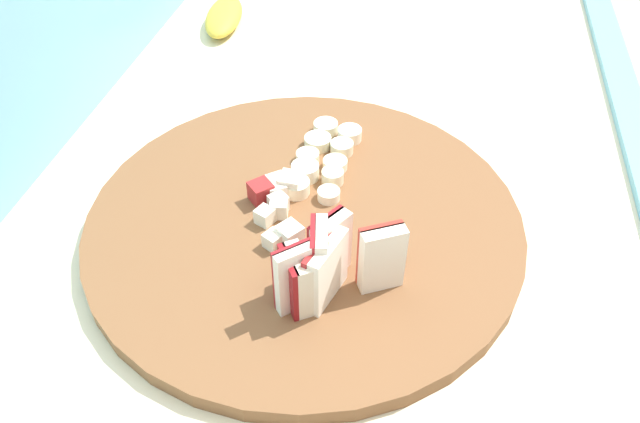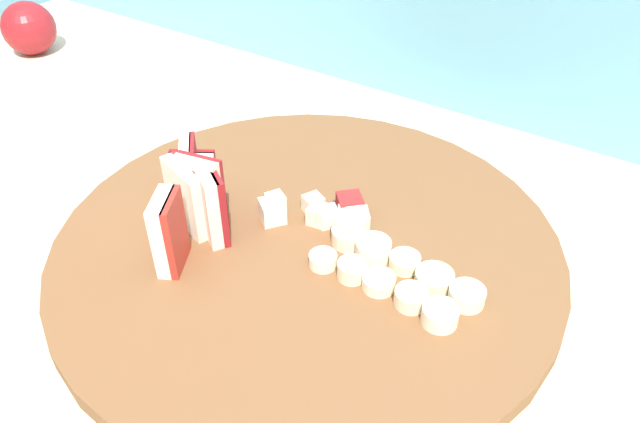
% 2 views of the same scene
% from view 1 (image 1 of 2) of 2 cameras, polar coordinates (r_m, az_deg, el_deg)
% --- Properties ---
extents(tile_backsplash, '(2.40, 0.04, 1.37)m').
position_cam_1_polar(tile_backsplash, '(0.88, -21.40, -8.79)').
color(tile_backsplash, '#6BADC6').
rests_on(tile_backsplash, ground).
extents(cutting_board, '(0.41, 0.41, 0.02)m').
position_cam_1_polar(cutting_board, '(0.60, -1.44, -0.93)').
color(cutting_board, brown).
rests_on(cutting_board, tiled_countertop).
extents(apple_wedge_fan, '(0.08, 0.10, 0.07)m').
position_cam_1_polar(apple_wedge_fan, '(0.50, 0.58, -4.88)').
color(apple_wedge_fan, '#B22D23').
rests_on(apple_wedge_fan, cutting_board).
extents(apple_dice_pile, '(0.10, 0.07, 0.02)m').
position_cam_1_polar(apple_dice_pile, '(0.59, -3.85, 0.92)').
color(apple_dice_pile, beige).
rests_on(apple_dice_pile, cutting_board).
extents(banana_slice_rows, '(0.13, 0.06, 0.02)m').
position_cam_1_polar(banana_slice_rows, '(0.65, 0.23, 4.89)').
color(banana_slice_rows, white).
rests_on(banana_slice_rows, cutting_board).
extents(banana_peel, '(0.13, 0.07, 0.03)m').
position_cam_1_polar(banana_peel, '(0.96, -8.77, 17.21)').
color(banana_peel, gold).
rests_on(banana_peel, tiled_countertop).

